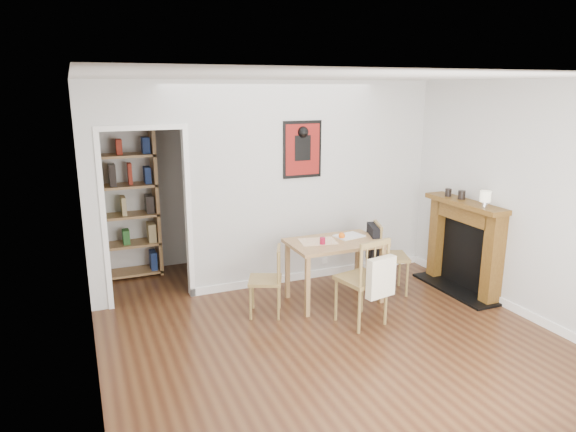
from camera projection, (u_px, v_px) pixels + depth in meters
name	position (u px, v px, depth m)	size (l,w,h in m)	color
ground	(318.00, 326.00, 5.55)	(5.20, 5.20, 0.00)	#51311A
room_shell	(280.00, 186.00, 6.47)	(5.20, 5.20, 5.20)	silver
dining_table	(335.00, 248.00, 6.08)	(1.10, 0.70, 0.75)	#A8874E
chair_left	(265.00, 281.00, 5.76)	(0.53, 0.53, 0.80)	olive
chair_right	(389.00, 256.00, 6.39)	(0.62, 0.57, 0.90)	olive
chair_front	(362.00, 280.00, 5.52)	(0.58, 0.63, 0.99)	olive
bookshelf	(123.00, 201.00, 6.80)	(0.89, 0.36, 2.12)	#A8874E
fireplace	(465.00, 243.00, 6.43)	(0.45, 1.25, 1.16)	brown
red_glass	(323.00, 241.00, 5.92)	(0.06, 0.06, 0.08)	maroon
orange_fruit	(342.00, 236.00, 6.14)	(0.08, 0.08, 0.08)	orange
placemat	(318.00, 241.00, 6.04)	(0.42, 0.32, 0.00)	beige
notebook	(349.00, 236.00, 6.24)	(0.33, 0.24, 0.02)	white
mantel_lamp	(485.00, 197.00, 5.91)	(0.13, 0.13, 0.20)	silver
ceramic_jar_a	(462.00, 195.00, 6.37)	(0.09, 0.09, 0.11)	black
ceramic_jar_b	(448.00, 192.00, 6.54)	(0.08, 0.08, 0.10)	black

